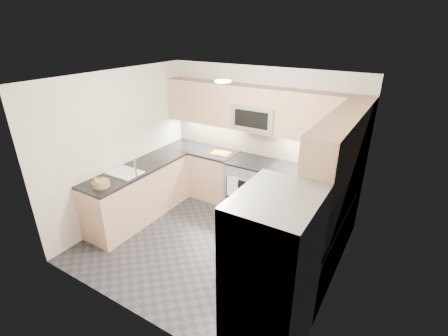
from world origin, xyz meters
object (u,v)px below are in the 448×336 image
microwave (256,117)px  refrigerator (272,278)px  gas_range (251,185)px  cutting_board (221,153)px  fruit_basket (101,184)px  utensil_bowl (321,174)px

microwave → refrigerator: (1.45, -2.55, -0.80)m
gas_range → cutting_board: 0.81m
gas_range → microwave: 1.25m
microwave → refrigerator: size_ratio=0.42×
microwave → gas_range: bearing=-90.0°
gas_range → microwave: microwave is taller
refrigerator → fruit_basket: size_ratio=7.35×
gas_range → utensil_bowl: size_ratio=3.59×
gas_range → fruit_basket: size_ratio=3.72×
microwave → cutting_board: size_ratio=2.17×
cutting_board → microwave: bearing=9.6°
fruit_basket → gas_range: bearing=54.6°
cutting_board → fruit_basket: 2.20m
gas_range → refrigerator: refrigerator is taller
gas_range → utensil_bowl: (1.24, -0.08, 0.56)m
utensil_bowl → fruit_basket: bearing=-144.0°
microwave → utensil_bowl: 1.43m
gas_range → microwave: size_ratio=1.20×
microwave → fruit_basket: 2.69m
microwave → refrigerator: microwave is taller
refrigerator → cutting_board: bearing=130.7°
microwave → fruit_basket: microwave is taller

